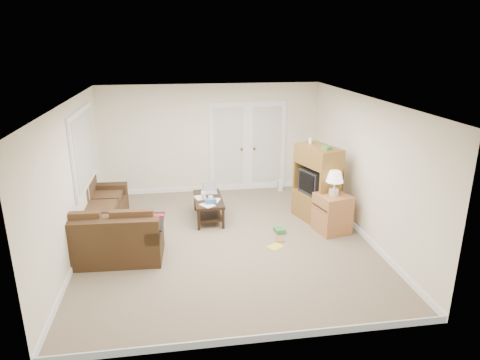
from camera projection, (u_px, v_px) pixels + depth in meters
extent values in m
plane|color=gray|center=(226.00, 241.00, 7.66)|extent=(5.50, 5.50, 0.00)
cube|color=silver|center=(225.00, 100.00, 6.88)|extent=(5.00, 5.50, 0.02)
cube|color=white|center=(72.00, 181.00, 6.91)|extent=(0.02, 5.50, 2.50)
cube|color=white|center=(364.00, 168.00, 7.63)|extent=(0.02, 5.50, 2.50)
cube|color=white|center=(211.00, 139.00, 9.85)|extent=(5.00, 0.02, 2.50)
cube|color=white|center=(256.00, 249.00, 4.68)|extent=(5.00, 0.02, 2.50)
cube|color=silver|center=(229.00, 148.00, 9.95)|extent=(0.90, 0.04, 2.13)
cube|color=silver|center=(266.00, 147.00, 10.08)|extent=(0.90, 0.04, 2.13)
cube|color=silver|center=(229.00, 146.00, 9.91)|extent=(0.68, 0.02, 1.80)
cube|color=silver|center=(267.00, 145.00, 10.04)|extent=(0.68, 0.02, 1.80)
cube|color=silver|center=(84.00, 148.00, 7.75)|extent=(0.04, 1.92, 1.42)
cube|color=silver|center=(85.00, 148.00, 7.76)|extent=(0.02, 1.74, 1.24)
cube|color=#3E2A17|center=(97.00, 221.00, 7.97)|extent=(0.96, 2.23, 0.40)
cube|color=#3E2A17|center=(77.00, 202.00, 7.81)|extent=(0.34, 2.20, 0.41)
cube|color=#3E2A17|center=(106.00, 189.00, 8.80)|extent=(0.87, 0.27, 0.21)
cube|color=#523820|center=(100.00, 209.00, 7.90)|extent=(0.67, 2.12, 0.11)
cube|color=#3E2A17|center=(109.00, 247.00, 6.98)|extent=(1.75, 0.94, 0.40)
cube|color=#3E2A17|center=(103.00, 233.00, 6.56)|extent=(1.72, 0.31, 0.41)
cube|color=#3E2A17|center=(154.00, 228.00, 6.96)|extent=(0.27, 0.87, 0.21)
cube|color=#523820|center=(109.00, 231.00, 6.97)|extent=(1.64, 0.65, 0.11)
cube|color=black|center=(154.00, 222.00, 6.92)|extent=(0.34, 0.77, 0.03)
cube|color=#B2131C|center=(155.00, 216.00, 7.11)|extent=(0.31, 0.13, 0.02)
cube|color=black|center=(208.00, 199.00, 8.46)|extent=(0.55, 1.09, 0.05)
cube|color=black|center=(209.00, 212.00, 8.55)|extent=(0.47, 1.01, 0.03)
cylinder|color=white|center=(203.00, 195.00, 8.37)|extent=(0.09, 0.09, 0.16)
cylinder|color=#B2131C|center=(203.00, 188.00, 8.32)|extent=(0.01, 0.01, 0.14)
cube|color=#2E5B97|center=(211.00, 201.00, 8.17)|extent=(0.22, 0.12, 0.09)
cube|color=white|center=(209.00, 200.00, 8.36)|extent=(0.36, 0.60, 0.00)
cube|color=brown|center=(315.00, 206.00, 8.48)|extent=(0.78, 1.05, 0.56)
cube|color=brown|center=(318.00, 156.00, 8.16)|extent=(0.78, 1.05, 0.37)
cube|color=black|center=(316.00, 182.00, 8.32)|extent=(0.60, 0.67, 0.47)
cube|color=black|center=(306.00, 183.00, 8.21)|extent=(0.16, 0.47, 0.37)
cube|color=#387C3B|center=(327.00, 148.00, 7.90)|extent=(0.16, 0.19, 0.06)
cylinder|color=white|center=(310.00, 141.00, 8.32)|extent=(0.07, 0.07, 0.11)
cube|color=#AA6E3E|center=(332.00, 213.00, 7.93)|extent=(0.67, 0.67, 0.72)
cylinder|color=beige|center=(334.00, 192.00, 7.79)|extent=(0.18, 0.18, 0.11)
cylinder|color=beige|center=(334.00, 185.00, 7.75)|extent=(0.03, 0.03, 0.16)
cone|color=white|center=(335.00, 176.00, 7.70)|extent=(0.31, 0.31, 0.20)
cube|color=white|center=(280.00, 185.00, 10.15)|extent=(0.11, 0.09, 0.27)
cube|color=yellow|center=(275.00, 247.00, 7.43)|extent=(0.32, 0.31, 0.01)
cube|color=#387C3B|center=(279.00, 230.00, 7.97)|extent=(0.20, 0.24, 0.09)
imported|color=brown|center=(275.00, 239.00, 7.69)|extent=(0.19, 0.24, 0.02)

